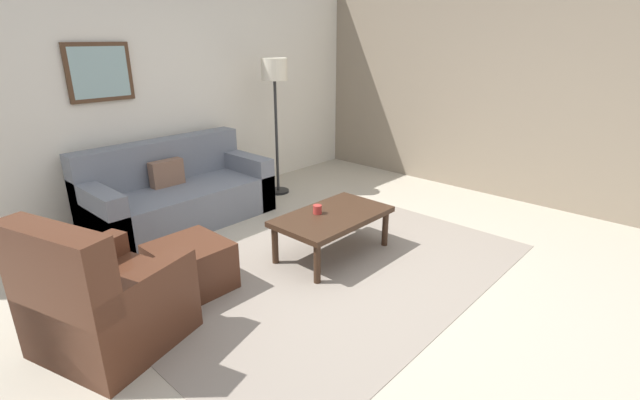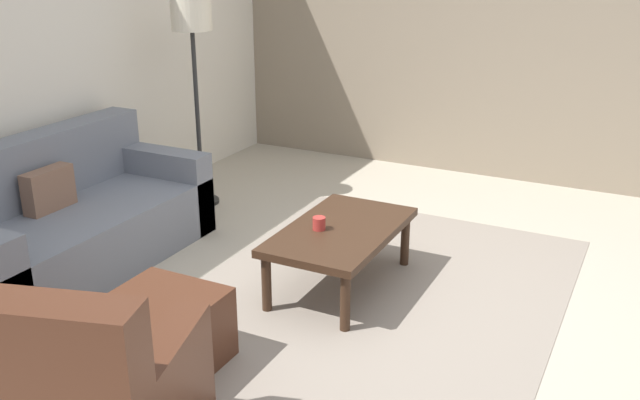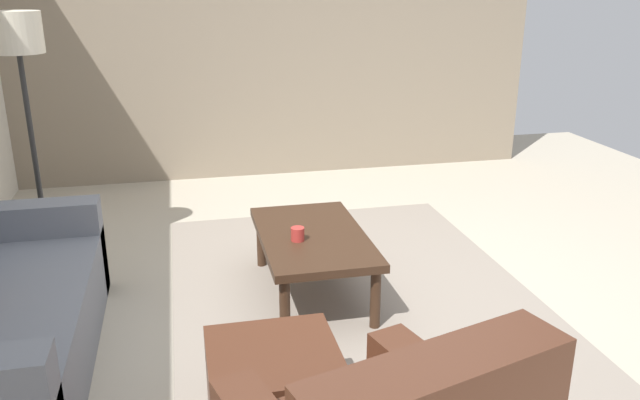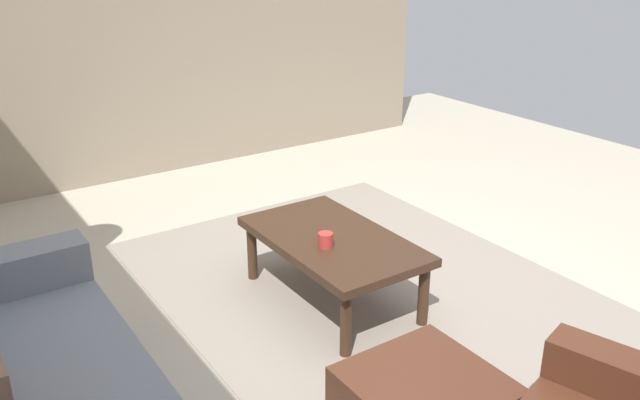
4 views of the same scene
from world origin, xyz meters
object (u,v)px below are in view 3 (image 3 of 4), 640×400
(cup, at_px, (298,234))
(lamp_standing, at_px, (20,60))
(coffee_table, at_px, (312,241))
(ottoman, at_px, (274,391))

(cup, bearing_deg, lamp_standing, 59.11)
(coffee_table, relative_size, cup, 13.45)
(lamp_standing, bearing_deg, coffee_table, -116.95)
(ottoman, height_order, coffee_table, coffee_table)
(lamp_standing, bearing_deg, cup, -120.89)
(ottoman, xyz_separation_m, lamp_standing, (2.12, 1.28, 1.21))
(coffee_table, bearing_deg, cup, 129.11)
(coffee_table, distance_m, lamp_standing, 2.19)
(coffee_table, bearing_deg, ottoman, 160.83)
(ottoman, relative_size, lamp_standing, 0.33)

